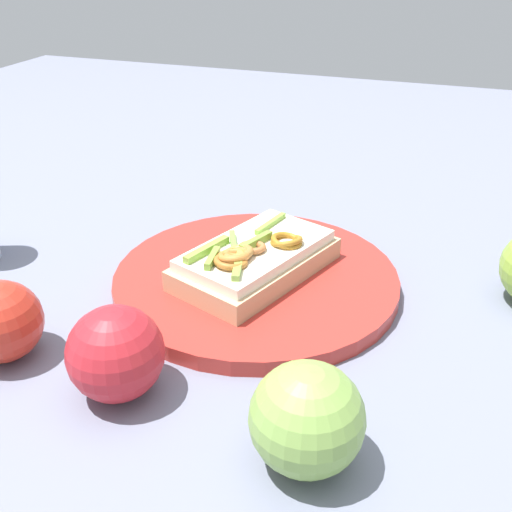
# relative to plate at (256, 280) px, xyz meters

# --- Properties ---
(ground_plane) EXTENTS (2.00, 2.00, 0.00)m
(ground_plane) POSITION_rel_plate_xyz_m (0.00, 0.00, -0.01)
(ground_plane) COLOR slate
(ground_plane) RESTS_ON ground
(plate) EXTENTS (0.29, 0.29, 0.02)m
(plate) POSITION_rel_plate_xyz_m (0.00, 0.00, 0.00)
(plate) COLOR #B12E27
(plate) RESTS_ON ground_plane
(sandwich) EXTENTS (0.19, 0.15, 0.05)m
(sandwich) POSITION_rel_plate_xyz_m (0.00, -0.00, 0.03)
(sandwich) COLOR tan
(sandwich) RESTS_ON plate
(apple_0) EXTENTS (0.10, 0.10, 0.07)m
(apple_0) POSITION_rel_plate_xyz_m (0.18, -0.17, 0.03)
(apple_0) COLOR red
(apple_0) RESTS_ON ground_plane
(apple_1) EXTENTS (0.09, 0.09, 0.08)m
(apple_1) POSITION_rel_plate_xyz_m (0.21, 0.11, 0.03)
(apple_1) COLOR #81AB4C
(apple_1) RESTS_ON ground_plane
(apple_2) EXTENTS (0.09, 0.09, 0.08)m
(apple_2) POSITION_rel_plate_xyz_m (0.19, -0.05, 0.03)
(apple_2) COLOR red
(apple_2) RESTS_ON ground_plane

